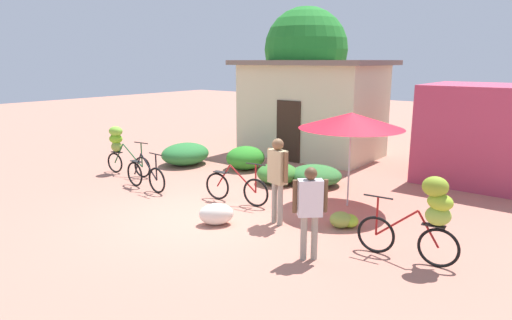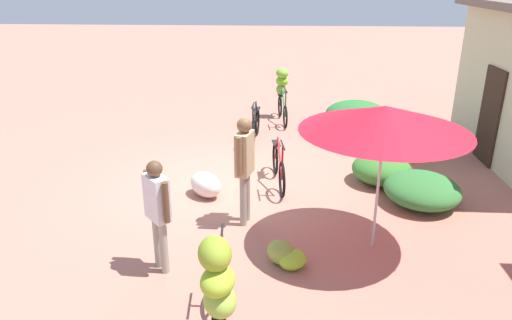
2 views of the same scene
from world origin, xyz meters
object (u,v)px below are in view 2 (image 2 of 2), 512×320
person_vendor (157,205)px  person_bystander (245,160)px  market_umbrella (385,119)px  bicycle_leftmost (282,88)px  bicycle_near_pile (255,126)px  bicycle_center_loaded (278,167)px  banana_pile_on_ground (286,255)px  produce_sack (206,185)px  bicycle_by_shop (219,288)px

person_vendor → person_bystander: person_bystander is taller
market_umbrella → bicycle_leftmost: 6.86m
bicycle_leftmost → bicycle_near_pile: bicycle_leftmost is taller
bicycle_near_pile → person_bystander: person_bystander is taller
bicycle_center_loaded → bicycle_near_pile: bearing=-166.9°
market_umbrella → bicycle_leftmost: (-6.62, -1.41, -1.11)m
banana_pile_on_ground → bicycle_near_pile: bearing=-172.0°
market_umbrella → person_vendor: 3.22m
bicycle_near_pile → produce_sack: size_ratio=2.30×
produce_sack → bicycle_leftmost: bearing=165.3°
person_bystander → bicycle_center_loaded: bearing=161.4°
market_umbrella → bicycle_center_loaded: bearing=-146.2°
bicycle_center_loaded → person_vendor: 3.34m
market_umbrella → bicycle_center_loaded: 3.03m
produce_sack → person_bystander: person_bystander is taller
bicycle_center_loaded → bicycle_by_shop: bearing=-6.7°
produce_sack → person_vendor: 2.45m
bicycle_by_shop → person_vendor: person_vendor is taller
bicycle_near_pile → bicycle_center_loaded: bicycle_near_pile is taller
market_umbrella → person_bystander: market_umbrella is taller
market_umbrella → produce_sack: market_umbrella is taller
bicycle_near_pile → person_bystander: (4.08, 0.08, 0.73)m
market_umbrella → bicycle_near_pile: market_umbrella is taller
bicycle_center_loaded → person_vendor: size_ratio=1.08×
bicycle_near_pile → person_vendor: person_vendor is taller
person_vendor → person_bystander: bearing=143.2°
bicycle_leftmost → bicycle_center_loaded: 4.52m
bicycle_leftmost → banana_pile_on_ground: (7.19, 0.12, -0.70)m
banana_pile_on_ground → person_bystander: size_ratio=0.40×
bicycle_leftmost → market_umbrella: bearing=12.0°
bicycle_center_loaded → banana_pile_on_ground: bearing=3.1°
banana_pile_on_ground → bicycle_leftmost: bearing=-179.0°
banana_pile_on_ground → person_vendor: size_ratio=0.44×
bicycle_center_loaded → bicycle_by_shop: 4.55m
person_bystander → produce_sack: bearing=-140.0°
person_vendor → market_umbrella: bearing=104.5°
bicycle_near_pile → banana_pile_on_ground: size_ratio=2.28×
bicycle_leftmost → person_vendor: (7.39, -1.56, 0.12)m
market_umbrella → person_vendor: (0.77, -2.97, -1.00)m
bicycle_near_pile → bicycle_center_loaded: bearing=13.1°
person_vendor → person_bystander: size_ratio=0.90×
market_umbrella → person_bystander: size_ratio=1.32×
bicycle_by_shop → person_bystander: (-2.95, 0.02, 0.21)m
produce_sack → person_vendor: person_vendor is taller
person_vendor → person_bystander: 1.72m
market_umbrella → bicycle_by_shop: size_ratio=1.39×
bicycle_near_pile → bicycle_center_loaded: 2.62m
bicycle_leftmost → person_bystander: size_ratio=0.96×
bicycle_leftmost → person_bystander: 6.05m
bicycle_by_shop → bicycle_leftmost: bearing=176.5°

